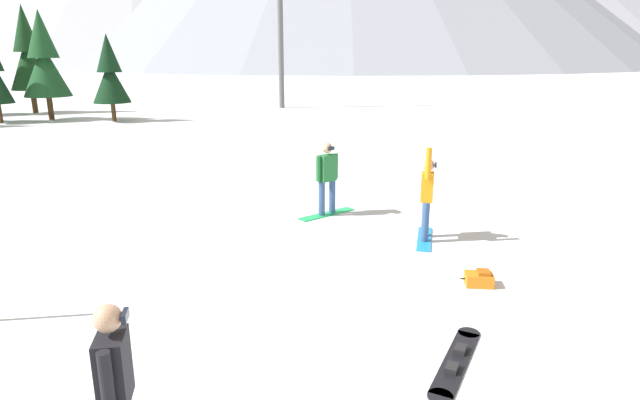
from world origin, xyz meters
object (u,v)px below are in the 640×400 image
Objects in this scene: backpack_orange at (479,279)px; pine_tree_leaning at (44,61)px; ski_lift_tower at (280,15)px; snowboarder_foreground at (116,391)px; pine_tree_tall at (28,55)px; snowboarder_midground at (427,196)px; loose_snowboard_far_spare at (456,361)px; snowboarder_background at (327,177)px; pine_tree_young at (110,74)px.

pine_tree_leaning is at bearing 118.34° from backpack_orange.
ski_lift_tower reaches higher than backpack_orange.
pine_tree_tall reaches higher than snowboarder_foreground.
snowboarder_midground reaches higher than loose_snowboard_far_spare.
ski_lift_tower reaches higher than snowboarder_background.
snowboarder_background is 0.17× the size of ski_lift_tower.
snowboarder_foreground is 1.05× the size of loose_snowboard_far_spare.
ski_lift_tower is at bearing 89.78° from backpack_orange.
ski_lift_tower is at bearing 17.38° from pine_tree_leaning.
pine_tree_leaning reaches higher than snowboarder_background.
snowboarder_midground is 0.19× the size of ski_lift_tower.
pine_tree_young is 3.87m from pine_tree_leaning.
snowboarder_midground is at bearing -90.38° from ski_lift_tower.
backpack_orange is at bearing -67.32° from pine_tree_young.
snowboarder_foreground is at bearing -114.02° from snowboarder_background.
snowboarder_midground is 23.20m from pine_tree_young.
loose_snowboard_far_spare is 0.36× the size of pine_tree_young.
pine_tree_young is 0.45× the size of ski_lift_tower.
snowboarder_foreground is 32.90m from ski_lift_tower.
snowboarder_midground is at bearing 73.60° from loose_snowboard_far_spare.
pine_tree_young is at bearing 114.70° from snowboarder_midground.
snowboarder_midground is 0.33× the size of pine_tree_leaning.
loose_snowboard_far_spare is (0.36, -6.39, -0.88)m from snowboarder_background.
pine_tree_young is at bearing 99.94° from snowboarder_foreground.
pine_tree_leaning is (2.00, -3.91, -0.29)m from pine_tree_tall.
pine_tree_young reaches higher than loose_snowboard_far_spare.
snowboarder_midground is (5.01, 5.53, 0.00)m from snowboarder_foreground.
pine_tree_young reaches higher than snowboarder_foreground.
loose_snowboard_far_spare is at bearing -86.80° from snowboarder_background.
pine_tree_tall reaches higher than pine_tree_leaning.
pine_tree_young is (-8.39, 25.36, 2.50)m from loose_snowboard_far_spare.
pine_tree_tall is 0.62× the size of ski_lift_tower.
ski_lift_tower reaches higher than loose_snowboard_far_spare.
pine_tree_tall is at bearing -178.94° from ski_lift_tower.
pine_tree_young is (-8.04, 18.97, 1.62)m from snowboarder_background.
backpack_orange is (1.70, -4.33, -0.79)m from snowboarder_background.
snowboarder_background reaches higher than backpack_orange.
loose_snowboard_far_spare is 3.01× the size of backpack_orange.
snowboarder_foreground is 1.01× the size of snowboarder_background.
backpack_orange is at bearing -61.83° from pine_tree_tall.
snowboarder_midground reaches higher than backpack_orange.
pine_tree_leaning is (-8.21, 27.90, 2.29)m from snowboarder_foreground.
pine_tree_leaning reaches higher than snowboarder_midground.
snowboarder_foreground is 6.09m from backpack_orange.
loose_snowboard_far_spare is at bearing -92.69° from ski_lift_tower.
snowboarder_background is (3.38, 7.59, -0.01)m from snowboarder_foreground.
snowboarder_foreground is at bearing -162.22° from loose_snowboard_far_spare.
pine_tree_tall is (-13.95, 30.61, 3.48)m from loose_snowboard_far_spare.
loose_snowboard_far_spare is 0.28× the size of pine_tree_leaning.
snowboarder_foreground is at bearing -72.20° from pine_tree_tall.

